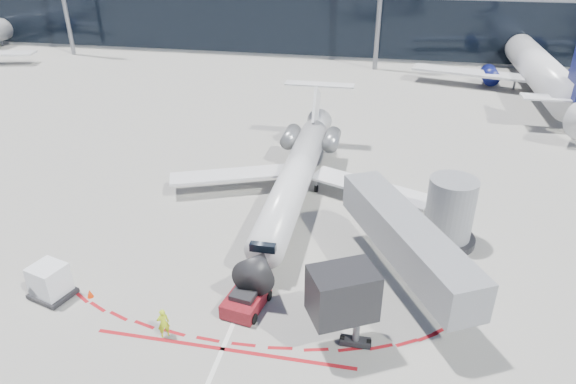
% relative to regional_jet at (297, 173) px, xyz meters
% --- Properties ---
extents(ground, '(260.00, 260.00, 0.00)m').
position_rel_regional_jet_xyz_m(ground, '(-0.82, -5.64, -2.19)').
color(ground, gray).
rests_on(ground, ground).
extents(apron_centerline, '(0.25, 40.00, 0.01)m').
position_rel_regional_jet_xyz_m(apron_centerline, '(-0.82, -3.64, -2.18)').
color(apron_centerline, silver).
rests_on(apron_centerline, ground).
extents(apron_stop_bar, '(14.00, 0.25, 0.01)m').
position_rel_regional_jet_xyz_m(apron_stop_bar, '(-0.82, -17.14, -2.18)').
color(apron_stop_bar, maroon).
rests_on(apron_stop_bar, ground).
extents(jet_bridge, '(10.03, 15.20, 4.90)m').
position_rel_regional_jet_xyz_m(jet_bridge, '(8.98, -8.65, 0.82)').
color(jet_bridge, gray).
rests_on(jet_bridge, ground).
extents(regional_jet, '(21.20, 26.14, 6.55)m').
position_rel_regional_jet_xyz_m(regional_jet, '(0.00, 0.00, 0.00)').
color(regional_jet, silver).
rests_on(regional_jet, ground).
extents(pushback_tug, '(2.53, 4.99, 1.27)m').
position_rel_regional_jet_xyz_m(pushback_tug, '(-0.46, -13.75, -1.63)').
color(pushback_tug, '#620E12').
rests_on(pushback_tug, ground).
extents(ramp_worker, '(0.78, 0.72, 1.79)m').
position_rel_regional_jet_xyz_m(ramp_worker, '(-4.14, -16.81, -1.29)').
color(ramp_worker, '#B6D716').
rests_on(ramp_worker, ground).
extents(uld_container, '(2.73, 2.49, 2.15)m').
position_rel_regional_jet_xyz_m(uld_container, '(-11.96, -15.01, -1.12)').
color(uld_container, black).
rests_on(uld_container, ground).
extents(safety_cone_left, '(0.38, 0.38, 0.53)m').
position_rel_regional_jet_xyz_m(safety_cone_left, '(-9.77, -14.64, -1.92)').
color(safety_cone_left, red).
rests_on(safety_cone_left, ground).
extents(bg_airliner_1, '(36.74, 38.90, 11.89)m').
position_rel_regional_jet_xyz_m(bg_airliner_1, '(25.14, 36.26, 3.76)').
color(bg_airliner_1, silver).
rests_on(bg_airliner_1, ground).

